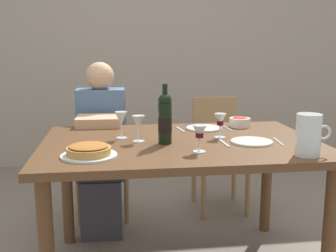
# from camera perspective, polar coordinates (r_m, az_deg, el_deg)

# --- Properties ---
(back_wall) EXTENTS (8.00, 0.10, 2.80)m
(back_wall) POSITION_cam_1_polar(r_m,az_deg,el_deg) (4.46, -3.08, 12.72)
(back_wall) COLOR #A3998E
(back_wall) RESTS_ON ground
(dining_table) EXTENTS (1.50, 1.00, 0.76)m
(dining_table) POSITION_cam_1_polar(r_m,az_deg,el_deg) (2.27, 1.74, -4.34)
(dining_table) COLOR brown
(dining_table) RESTS_ON ground
(wine_bottle) EXTENTS (0.07, 0.07, 0.32)m
(wine_bottle) POSITION_cam_1_polar(r_m,az_deg,el_deg) (2.16, -0.42, 1.04)
(wine_bottle) COLOR black
(wine_bottle) RESTS_ON dining_table
(water_pitcher) EXTENTS (0.17, 0.12, 0.20)m
(water_pitcher) POSITION_cam_1_polar(r_m,az_deg,el_deg) (2.03, 18.92, -1.51)
(water_pitcher) COLOR silver
(water_pitcher) RESTS_ON dining_table
(baked_tart) EXTENTS (0.27, 0.27, 0.06)m
(baked_tart) POSITION_cam_1_polar(r_m,az_deg,el_deg) (1.96, -10.95, -3.40)
(baked_tart) COLOR silver
(baked_tart) RESTS_ON dining_table
(salad_bowl) EXTENTS (0.13, 0.13, 0.07)m
(salad_bowl) POSITION_cam_1_polar(r_m,az_deg,el_deg) (2.67, 9.95, 0.63)
(salad_bowl) COLOR silver
(salad_bowl) RESTS_ON dining_table
(wine_glass_left_diner) EXTENTS (0.07, 0.07, 0.14)m
(wine_glass_left_diner) POSITION_cam_1_polar(r_m,az_deg,el_deg) (2.21, -4.12, 0.39)
(wine_glass_left_diner) COLOR silver
(wine_glass_left_diner) RESTS_ON dining_table
(wine_glass_right_diner) EXTENTS (0.07, 0.07, 0.15)m
(wine_glass_right_diner) POSITION_cam_1_polar(r_m,az_deg,el_deg) (2.30, -6.54, 0.92)
(wine_glass_right_diner) COLOR silver
(wine_glass_right_diner) RESTS_ON dining_table
(wine_glass_centre) EXTENTS (0.07, 0.07, 0.14)m
(wine_glass_centre) POSITION_cam_1_polar(r_m,az_deg,el_deg) (2.33, 7.27, 0.71)
(wine_glass_centre) COLOR silver
(wine_glass_centre) RESTS_ON dining_table
(wine_glass_spare) EXTENTS (0.07, 0.07, 0.13)m
(wine_glass_spare) POSITION_cam_1_polar(r_m,az_deg,el_deg) (2.00, 4.41, -0.99)
(wine_glass_spare) COLOR silver
(wine_glass_spare) RESTS_ON dining_table
(dinner_plate_left_setting) EXTENTS (0.22, 0.22, 0.01)m
(dinner_plate_left_setting) POSITION_cam_1_polar(r_m,az_deg,el_deg) (2.24, 11.55, -2.16)
(dinner_plate_left_setting) COLOR silver
(dinner_plate_left_setting) RESTS_ON dining_table
(dinner_plate_right_setting) EXTENTS (0.22, 0.22, 0.01)m
(dinner_plate_right_setting) POSITION_cam_1_polar(r_m,az_deg,el_deg) (2.57, 5.02, -0.31)
(dinner_plate_right_setting) COLOR silver
(dinner_plate_right_setting) RESTS_ON dining_table
(fork_left_setting) EXTENTS (0.02, 0.16, 0.00)m
(fork_left_setting) POSITION_cam_1_polar(r_m,az_deg,el_deg) (2.20, 7.84, -2.39)
(fork_left_setting) COLOR silver
(fork_left_setting) RESTS_ON dining_table
(knife_left_setting) EXTENTS (0.03, 0.18, 0.00)m
(knife_left_setting) POSITION_cam_1_polar(r_m,az_deg,el_deg) (2.30, 15.09, -2.10)
(knife_left_setting) COLOR silver
(knife_left_setting) RESTS_ON dining_table
(knife_right_setting) EXTENTS (0.03, 0.18, 0.00)m
(knife_right_setting) POSITION_cam_1_polar(r_m,az_deg,el_deg) (2.60, 8.24, -0.30)
(knife_right_setting) COLOR silver
(knife_right_setting) RESTS_ON dining_table
(spoon_right_setting) EXTENTS (0.04, 0.16, 0.00)m
(spoon_right_setting) POSITION_cam_1_polar(r_m,az_deg,el_deg) (2.54, 1.71, -0.48)
(spoon_right_setting) COLOR silver
(spoon_right_setting) RESTS_ON dining_table
(chair_left) EXTENTS (0.41, 0.41, 0.87)m
(chair_left) POSITION_cam_1_polar(r_m,az_deg,el_deg) (3.17, -9.03, -3.22)
(chair_left) COLOR #9E7A51
(chair_left) RESTS_ON ground
(diner_left) EXTENTS (0.34, 0.51, 1.16)m
(diner_left) POSITION_cam_1_polar(r_m,az_deg,el_deg) (2.91, -9.28, -2.08)
(diner_left) COLOR #4C6B93
(diner_left) RESTS_ON ground
(chair_right) EXTENTS (0.41, 0.41, 0.87)m
(chair_right) POSITION_cam_1_polar(r_m,az_deg,el_deg) (3.27, 6.92, -2.72)
(chair_right) COLOR #9E7A51
(chair_right) RESTS_ON ground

